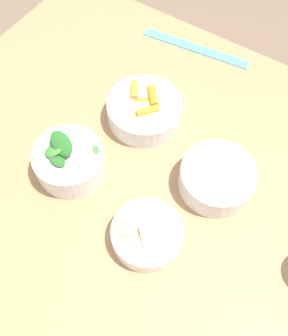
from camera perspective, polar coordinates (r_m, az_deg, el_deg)
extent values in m
plane|color=brown|center=(1.53, -1.48, -14.60)|extent=(10.00, 10.00, 0.00)
cube|color=#99724C|center=(0.84, -2.62, -1.86)|extent=(1.09, 1.01, 0.03)
cube|color=olive|center=(1.53, -7.84, 13.10)|extent=(0.06, 0.06, 0.72)
cylinder|color=silver|center=(0.89, 0.07, 8.68)|extent=(0.18, 0.18, 0.05)
torus|color=silver|center=(0.87, 0.07, 9.76)|extent=(0.18, 0.18, 0.01)
cylinder|color=orange|center=(0.86, -0.07, 8.30)|extent=(0.04, 0.06, 0.02)
cylinder|color=orange|center=(0.86, 1.64, 7.10)|extent=(0.05, 0.03, 0.02)
cylinder|color=orange|center=(0.86, -1.41, 7.76)|extent=(0.04, 0.05, 0.02)
cylinder|color=orange|center=(0.88, 0.28, 10.05)|extent=(0.06, 0.05, 0.02)
cylinder|color=orange|center=(0.88, -0.19, 8.74)|extent=(0.02, 0.06, 0.02)
cylinder|color=orange|center=(0.86, 0.54, 8.71)|extent=(0.05, 0.05, 0.02)
cylinder|color=orange|center=(0.89, -1.50, 11.77)|extent=(0.04, 0.05, 0.02)
cylinder|color=orange|center=(0.88, 1.36, 10.83)|extent=(0.05, 0.05, 0.02)
cylinder|color=silver|center=(0.82, -11.26, 0.96)|extent=(0.15, 0.15, 0.06)
torus|color=silver|center=(0.80, -11.65, 2.11)|extent=(0.15, 0.15, 0.01)
ellipsoid|color=#3D8433|center=(0.79, -8.01, 1.18)|extent=(0.05, 0.05, 0.03)
ellipsoid|color=#235B23|center=(0.78, -13.07, 1.26)|extent=(0.05, 0.03, 0.02)
ellipsoid|color=#4C933D|center=(0.81, -13.00, 3.97)|extent=(0.05, 0.04, 0.03)
ellipsoid|color=#3D8433|center=(0.79, -13.70, 2.56)|extent=(0.05, 0.05, 0.03)
ellipsoid|color=#3D8433|center=(0.80, -8.13, 2.63)|extent=(0.05, 0.04, 0.04)
ellipsoid|color=#235B23|center=(0.78, -12.49, 3.65)|extent=(0.07, 0.06, 0.04)
cylinder|color=silver|center=(0.81, 10.99, -1.60)|extent=(0.16, 0.16, 0.06)
torus|color=silver|center=(0.78, 11.34, -0.63)|extent=(0.16, 0.16, 0.01)
cylinder|color=brown|center=(0.81, 10.88, -1.90)|extent=(0.14, 0.14, 0.03)
ellipsoid|color=#A36B4C|center=(0.79, 14.07, -3.20)|extent=(0.01, 0.01, 0.01)
ellipsoid|color=#8E5B3D|center=(0.81, 13.25, -0.51)|extent=(0.01, 0.01, 0.01)
ellipsoid|color=#A36B4C|center=(0.78, 7.22, -1.93)|extent=(0.01, 0.01, 0.01)
ellipsoid|color=#8E5B3D|center=(0.79, 13.82, -2.79)|extent=(0.01, 0.01, 0.01)
ellipsoid|color=#A36B4C|center=(0.77, 12.48, -4.95)|extent=(0.01, 0.01, 0.01)
ellipsoid|color=#8E5B3D|center=(0.81, 9.30, 1.38)|extent=(0.01, 0.01, 0.01)
ellipsoid|color=#AD7551|center=(0.81, 12.33, 0.15)|extent=(0.01, 0.01, 0.01)
ellipsoid|color=#AD7551|center=(0.79, 6.43, 0.05)|extent=(0.01, 0.01, 0.01)
cylinder|color=#E0A88E|center=(0.80, 8.80, 1.14)|extent=(0.03, 0.03, 0.01)
cylinder|color=#E0A88E|center=(0.80, 8.59, 1.07)|extent=(0.02, 0.02, 0.01)
cylinder|color=#E0A88E|center=(0.81, 14.29, 0.26)|extent=(0.03, 0.03, 0.01)
cylinder|color=white|center=(0.75, 0.48, -10.09)|extent=(0.14, 0.14, 0.04)
torus|color=white|center=(0.73, 0.49, -9.58)|extent=(0.14, 0.14, 0.01)
cube|color=tan|center=(0.74, -1.13, -10.07)|extent=(0.05, 0.04, 0.01)
cube|color=tan|center=(0.74, 0.41, -9.85)|extent=(0.05, 0.06, 0.01)
cube|color=tan|center=(0.73, -0.10, -10.81)|extent=(0.07, 0.07, 0.02)
cube|color=tan|center=(0.73, -0.98, -10.60)|extent=(0.04, 0.05, 0.01)
cube|color=tan|center=(0.74, -2.24, -9.20)|extent=(0.05, 0.05, 0.02)
cube|color=tan|center=(0.73, 1.64, -10.73)|extent=(0.08, 0.08, 0.02)
cube|color=#4C99E0|center=(1.08, 7.82, 17.66)|extent=(0.30, 0.06, 0.00)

